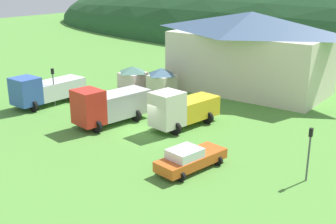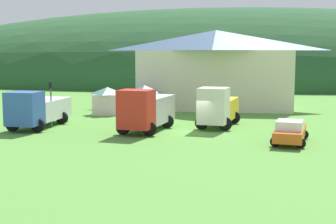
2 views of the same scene
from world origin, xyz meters
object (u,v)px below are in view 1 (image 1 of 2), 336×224
depot_building (250,51)px  traffic_light_east (309,148)px  box_truck_blue (45,89)px  traffic_light_west (53,83)px  traffic_cone_near_pickup (220,161)px  crane_truck_red (109,105)px  play_shed_pink (133,78)px  heavy_rig_striped (181,109)px  play_shed_cream (162,81)px  service_pickup_orange (190,158)px

depot_building → traffic_light_east: depot_building is taller
depot_building → box_truck_blue: size_ratio=2.34×
traffic_light_west → traffic_cone_near_pickup: size_ratio=6.58×
traffic_light_east → traffic_cone_near_pickup: 6.37m
crane_truck_red → traffic_light_east: size_ratio=2.05×
play_shed_pink → heavy_rig_striped: bearing=-31.1°
box_truck_blue → heavy_rig_striped: heavy_rig_striped is taller
play_shed_cream → traffic_light_west: (-5.98, -9.92, 0.85)m
play_shed_cream → crane_truck_red: bearing=-77.8°
play_shed_pink → traffic_cone_near_pickup: size_ratio=4.79×
play_shed_cream → traffic_light_west: size_ratio=0.77×
play_shed_pink → traffic_light_east: (23.90, -10.45, 0.79)m
box_truck_blue → traffic_light_west: size_ratio=2.01×
heavy_rig_striped → service_pickup_orange: bearing=48.2°
depot_building → service_pickup_orange: size_ratio=3.24×
depot_building → traffic_light_west: size_ratio=4.69×
crane_truck_red → traffic_light_west: bearing=-85.3°
depot_building → crane_truck_red: (-4.55, -17.85, -2.79)m
service_pickup_orange → traffic_cone_near_pickup: service_pickup_orange is taller
box_truck_blue → heavy_rig_striped: size_ratio=1.10×
heavy_rig_striped → play_shed_cream: bearing=-124.6°
depot_building → service_pickup_orange: bearing=-73.4°
heavy_rig_striped → traffic_light_east: (12.27, -3.45, 0.52)m
crane_truck_red → traffic_light_west: size_ratio=1.90×
heavy_rig_striped → traffic_light_west: (-13.83, -2.40, 0.67)m
play_shed_pink → box_truck_blue: box_truck_blue is taller
play_shed_cream → traffic_light_west: 11.61m
play_shed_cream → play_shed_pink: play_shed_cream is taller
crane_truck_red → traffic_light_east: bearing=98.0°
service_pickup_orange → traffic_light_west: 19.71m
play_shed_pink → crane_truck_red: size_ratio=0.38×
play_shed_pink → service_pickup_orange: size_ratio=0.50×
box_truck_blue → crane_truck_red: bearing=89.8°
box_truck_blue → crane_truck_red: (9.40, -0.42, 0.17)m
heavy_rig_striped → traffic_light_west: 14.05m
service_pickup_orange → traffic_light_west: (-19.19, 4.20, 1.56)m
depot_building → play_shed_pink: 13.53m
crane_truck_red → traffic_light_west: (-8.26, 0.65, 0.62)m
service_pickup_orange → heavy_rig_striped: bearing=-130.7°
traffic_light_east → traffic_cone_near_pickup: size_ratio=6.11×
play_shed_cream → traffic_light_east: bearing=-28.6°
traffic_light_west → box_truck_blue: bearing=-168.6°
traffic_cone_near_pickup → play_shed_pink: bearing=148.2°
play_shed_cream → traffic_cone_near_pickup: play_shed_cream is taller
depot_building → crane_truck_red: bearing=-104.3°
play_shed_pink → traffic_light_east: bearing=-23.6°
crane_truck_red → play_shed_pink: bearing=-139.7°
depot_building → box_truck_blue: depot_building is taller
depot_building → play_shed_cream: 10.43m
depot_building → traffic_light_east: bearing=-53.9°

